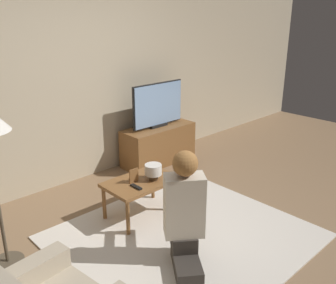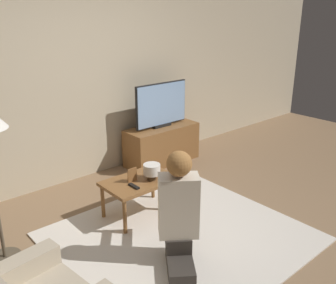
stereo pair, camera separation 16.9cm
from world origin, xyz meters
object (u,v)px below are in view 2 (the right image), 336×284
Objects in this scene: person_kneeling at (179,207)px; table_lamp at (152,170)px; coffee_table at (140,184)px; tv at (161,105)px.

person_kneeling is 0.85m from table_lamp.
coffee_table is 0.90m from person_kneeling.
table_lamp is (0.33, 0.78, -0.02)m from person_kneeling.
table_lamp reaches higher than coffee_table.
tv is 4.86× the size of table_lamp.
table_lamp is at bearing -133.89° from tv.
tv is 1.59m from coffee_table.
coffee_table is at bearing 146.29° from table_lamp.
coffee_table is 0.74× the size of person_kneeling.
table_lamp is (-1.03, -1.07, -0.34)m from tv.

